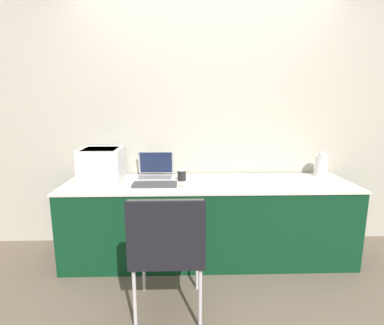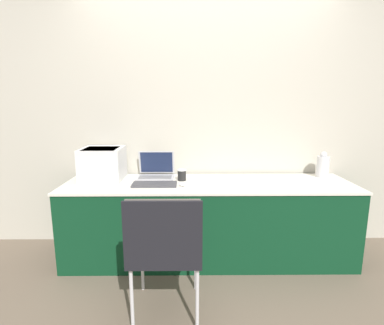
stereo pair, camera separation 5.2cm
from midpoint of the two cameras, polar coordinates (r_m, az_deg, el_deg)
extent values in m
plane|color=#6B5B4C|center=(2.73, 4.03, -20.65)|extent=(14.00, 14.00, 0.00)
cube|color=#B7B2A3|center=(3.05, 3.29, 8.59)|extent=(8.00, 0.05, 2.60)
cube|color=#0C381E|center=(2.86, 3.60, -11.07)|extent=(2.60, 0.67, 0.71)
cube|color=silver|center=(2.75, 3.69, -4.02)|extent=(2.62, 0.69, 0.02)
cube|color=silver|center=(2.93, -16.12, -0.22)|extent=(0.38, 0.37, 0.30)
cube|color=black|center=(2.87, -16.45, 2.05)|extent=(0.30, 0.28, 0.05)
cube|color=#B7B7BC|center=(2.88, -6.49, -2.94)|extent=(0.35, 0.23, 0.02)
cube|color=slate|center=(2.87, -6.52, -2.79)|extent=(0.31, 0.13, 0.00)
cube|color=#B7B7BC|center=(3.00, -6.25, 0.03)|extent=(0.35, 0.06, 0.23)
cube|color=#192342|center=(2.99, -6.27, 0.04)|extent=(0.32, 0.05, 0.21)
cube|color=#3D3D42|center=(2.66, -6.59, -4.15)|extent=(0.39, 0.17, 0.02)
cylinder|color=black|center=(2.80, -1.41, -2.48)|extent=(0.08, 0.08, 0.10)
cylinder|color=white|center=(2.79, -1.42, -1.44)|extent=(0.08, 0.08, 0.01)
ellipsoid|color=silver|center=(2.61, -1.27, -4.18)|extent=(0.06, 0.04, 0.03)
cylinder|color=silver|center=(3.19, 24.07, -0.75)|extent=(0.12, 0.12, 0.20)
sphere|color=silver|center=(3.17, 24.24, 1.32)|extent=(0.07, 0.07, 0.07)
cube|color=#4C4742|center=(2.15, -4.18, -15.90)|extent=(0.45, 0.47, 0.04)
cube|color=#4C4742|center=(1.86, -4.70, -12.94)|extent=(0.45, 0.03, 0.40)
cylinder|color=silver|center=(2.48, -8.83, -18.45)|extent=(0.02, 0.02, 0.44)
cylinder|color=silver|center=(2.45, 1.36, -18.61)|extent=(0.02, 0.02, 0.44)
cylinder|color=silver|center=(2.12, -10.63, -24.22)|extent=(0.02, 0.02, 0.44)
cylinder|color=silver|center=(2.09, 1.78, -24.52)|extent=(0.02, 0.02, 0.44)
cube|color=black|center=(1.84, -4.75, -13.85)|extent=(0.47, 0.02, 0.44)
camera|label=1|loc=(0.03, -89.45, 0.11)|focal=28.00mm
camera|label=2|loc=(0.03, 90.55, -0.11)|focal=28.00mm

